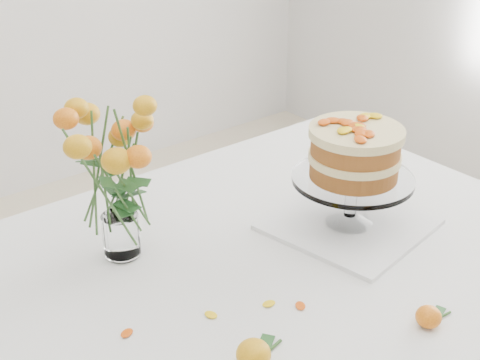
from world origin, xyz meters
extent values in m
cube|color=tan|center=(0.00, 0.00, 0.73)|extent=(1.40, 0.90, 0.04)
cylinder|color=tan|center=(0.62, 0.37, 0.35)|extent=(0.06, 0.06, 0.71)
cube|color=silver|center=(0.00, 0.00, 0.75)|extent=(1.42, 0.92, 0.01)
cube|color=silver|center=(0.00, 0.46, 0.65)|extent=(1.42, 0.01, 0.20)
cube|color=silver|center=(0.71, 0.00, 0.65)|extent=(0.01, 0.92, 0.20)
cube|color=white|center=(0.30, -0.04, 0.76)|extent=(0.35, 0.35, 0.01)
cylinder|color=white|center=(0.30, -0.04, 0.83)|extent=(0.03, 0.03, 0.08)
cylinder|color=white|center=(0.30, -0.04, 0.87)|extent=(0.26, 0.26, 0.01)
cylinder|color=brown|center=(0.30, -0.04, 0.90)|extent=(0.20, 0.20, 0.04)
cylinder|color=beige|center=(0.30, -0.04, 0.92)|extent=(0.21, 0.21, 0.02)
cylinder|color=brown|center=(0.30, -0.04, 0.95)|extent=(0.20, 0.20, 0.04)
cylinder|color=beige|center=(0.30, -0.04, 0.98)|extent=(0.21, 0.21, 0.02)
cylinder|color=white|center=(-0.14, 0.17, 0.76)|extent=(0.06, 0.06, 0.01)
cylinder|color=white|center=(-0.14, 0.17, 0.81)|extent=(0.07, 0.07, 0.09)
ellipsoid|color=orange|center=(-0.14, -0.24, 0.78)|extent=(0.06, 0.06, 0.05)
cylinder|color=#315923|center=(-0.10, -0.23, 0.76)|extent=(0.07, 0.02, 0.01)
ellipsoid|color=#BE4E09|center=(0.16, -0.35, 0.78)|extent=(0.04, 0.04, 0.04)
cylinder|color=#315923|center=(0.19, -0.36, 0.76)|extent=(0.05, 0.01, 0.00)
ellipsoid|color=yellow|center=(-0.12, -0.10, 0.76)|extent=(0.03, 0.02, 0.00)
ellipsoid|color=yellow|center=(-0.02, -0.14, 0.76)|extent=(0.03, 0.02, 0.00)
ellipsoid|color=yellow|center=(0.02, -0.18, 0.76)|extent=(0.03, 0.02, 0.00)
ellipsoid|color=yellow|center=(-0.26, -0.05, 0.76)|extent=(0.03, 0.02, 0.00)
ellipsoid|color=yellow|center=(0.30, -0.08, 0.76)|extent=(0.03, 0.02, 0.00)
camera|label=1|loc=(-0.67, -0.86, 1.50)|focal=50.00mm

